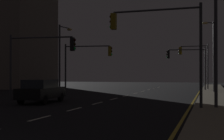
% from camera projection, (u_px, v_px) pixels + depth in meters
% --- Properties ---
extents(ground_plane, '(112.00, 112.00, 0.00)m').
position_uv_depth(ground_plane, '(100.00, 103.00, 23.18)').
color(ground_plane, black).
rests_on(ground_plane, ground).
extents(sidewalk_right, '(2.56, 77.00, 0.14)m').
position_uv_depth(sidewalk_right, '(217.00, 104.00, 21.07)').
color(sidewalk_right, gray).
rests_on(sidewalk_right, ground).
extents(lane_markings_center, '(0.14, 50.00, 0.01)m').
position_uv_depth(lane_markings_center, '(114.00, 99.00, 26.54)').
color(lane_markings_center, silver).
rests_on(lane_markings_center, ground).
extents(lane_edge_line, '(0.14, 53.00, 0.01)m').
position_uv_depth(lane_edge_line, '(195.00, 99.00, 26.30)').
color(lane_edge_line, gold).
rests_on(lane_edge_line, ground).
extents(car, '(2.06, 4.49, 1.57)m').
position_uv_depth(car, '(41.00, 91.00, 23.04)').
color(car, black).
rests_on(car, ground).
extents(traffic_light_mid_right, '(3.59, 0.48, 5.46)m').
position_uv_depth(traffic_light_mid_right, '(195.00, 57.00, 41.79)').
color(traffic_light_mid_right, '#4C4C51').
rests_on(traffic_light_mid_right, sidewalk_right).
extents(traffic_light_far_center, '(5.05, 0.67, 4.83)m').
position_uv_depth(traffic_light_far_center, '(40.00, 53.00, 24.58)').
color(traffic_light_far_center, '#38383D').
rests_on(traffic_light_far_center, ground).
extents(traffic_light_far_right, '(4.44, 0.82, 4.84)m').
position_uv_depth(traffic_light_far_right, '(187.00, 60.00, 39.31)').
color(traffic_light_far_right, '#4C4C51').
rests_on(traffic_light_far_right, sidewalk_right).
extents(traffic_light_mid_left, '(4.81, 0.71, 4.93)m').
position_uv_depth(traffic_light_mid_left, '(87.00, 58.00, 33.65)').
color(traffic_light_mid_left, '#2D3033').
rests_on(traffic_light_mid_left, ground).
extents(traffic_light_near_left, '(5.29, 0.52, 5.66)m').
position_uv_depth(traffic_light_near_left, '(159.00, 34.00, 19.10)').
color(traffic_light_near_left, '#2D3033').
rests_on(traffic_light_near_left, sidewalk_right).
extents(street_lamp_mid_block, '(1.19, 1.27, 7.11)m').
position_uv_depth(street_lamp_mid_block, '(212.00, 50.00, 34.48)').
color(street_lamp_mid_block, '#4C4C51').
rests_on(street_lamp_mid_block, sidewalk_right).
extents(street_lamp_corner, '(0.64, 2.07, 6.68)m').
position_uv_depth(street_lamp_corner, '(62.00, 52.00, 33.04)').
color(street_lamp_corner, '#38383D').
rests_on(street_lamp_corner, ground).
extents(street_lamp_far_end, '(1.52, 1.98, 7.08)m').
position_uv_depth(street_lamp_far_end, '(212.00, 28.00, 18.31)').
color(street_lamp_far_end, '#38383D').
rests_on(street_lamp_far_end, sidewalk_right).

